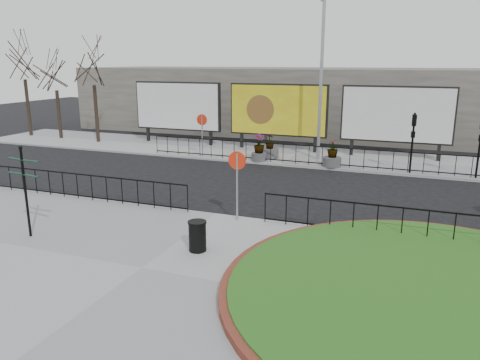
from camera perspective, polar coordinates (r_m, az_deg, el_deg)
The scene contains 24 objects.
ground at distance 17.36m, azimuth -2.95°, elevation -4.45°, with size 90.00×90.00×0.00m, color black.
pavement_near at distance 13.26m, azimuth -11.86°, elevation -10.66°, with size 30.00×10.00×0.12m, color gray.
pavement_far at distance 28.37m, azimuth 6.89°, elevation 3.03°, with size 44.00×6.00×0.12m, color gray.
brick_edge at distance 12.28m, azimuth 23.03°, elevation -12.89°, with size 10.40×10.40×0.18m, color maroon.
grass_lawn at distance 12.28m, azimuth 23.04°, elevation -12.81°, with size 10.00×10.00×0.22m, color #1C4D14.
railing_near_left at distance 20.05m, azimuth -19.23°, elevation -0.67°, with size 10.00×0.10×1.10m, color black, non-canonical shape.
railing_near_right at distance 15.51m, azimuth 19.16°, elevation -4.98°, with size 9.00×0.10×1.10m, color black, non-canonical shape.
railing_far at distance 25.45m, azimuth 7.61°, elevation 3.09°, with size 18.00×0.10×1.10m, color black, non-canonical shape.
speed_sign_far at distance 27.32m, azimuth -4.65°, elevation 6.59°, with size 0.64×0.07×2.47m.
speed_sign_near at distance 16.11m, azimuth -0.35°, elevation 1.16°, with size 0.64×0.07×2.47m.
billboard_left at distance 31.98m, azimuth -7.63°, elevation 8.88°, with size 6.20×0.31×4.10m.
billboard_mid at distance 29.31m, azimuth 4.64°, elevation 8.47°, with size 6.20×0.31×4.10m.
billboard_right at distance 28.16m, azimuth 18.55°, elevation 7.54°, with size 6.20×0.31×4.10m.
lamp_post at distance 26.53m, azimuth 9.89°, elevation 12.51°, with size 0.74×0.18×9.23m.
signal_pole_a at distance 24.60m, azimuth 20.35°, elevation 5.31°, with size 0.22×0.26×3.00m.
tree_left at distance 33.69m, azimuth -17.30°, elevation 10.39°, with size 2.00×2.00×7.00m, color #2D2119, non-canonical shape.
tree_mid at distance 36.19m, azimuth -21.40°, elevation 9.65°, with size 2.00×2.00×6.20m, color #2D2119, non-canonical shape.
tree_far at distance 38.37m, azimuth -24.68°, elevation 10.53°, with size 2.00×2.00×7.50m, color #2D2119, non-canonical shape.
building_backdrop at distance 37.74m, azimuth 10.79°, elevation 9.43°, with size 40.00×10.00×5.00m, color slate.
fingerpost_sign at distance 16.07m, azimuth -24.79°, elevation -0.29°, with size 1.38×0.37×2.95m.
litter_bin at distance 13.92m, azimuth -5.21°, elevation -6.80°, with size 0.56×0.56×0.92m.
planter_a at distance 26.20m, azimuth 2.34°, elevation 3.70°, with size 0.86×0.86×1.51m.
planter_b at distance 27.11m, azimuth 3.64°, elevation 3.70°, with size 1.03×1.03×1.42m.
planter_c at distance 25.24m, azimuth 11.18°, elevation 2.84°, with size 0.96×0.96×1.49m.
Camera 1 is at (6.70, -15.01, 5.61)m, focal length 35.00 mm.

